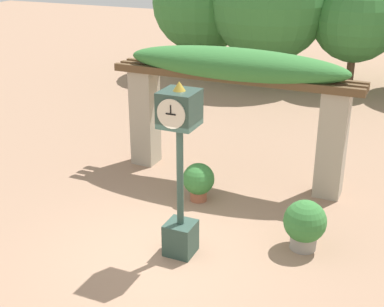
# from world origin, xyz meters

# --- Properties ---
(ground_plane) EXTENTS (60.00, 60.00, 0.00)m
(ground_plane) POSITION_xyz_m (0.00, 0.00, 0.00)
(ground_plane) COLOR #9E7A60
(pedestal_clock) EXTENTS (0.59, 0.64, 3.16)m
(pedestal_clock) POSITION_xyz_m (0.29, 0.12, 1.72)
(pedestal_clock) COLOR #2D473D
(pedestal_clock) RESTS_ON ground
(pergola) EXTENTS (5.67, 1.16, 3.04)m
(pergola) POSITION_xyz_m (0.00, 3.54, 2.29)
(pergola) COLOR #A89E89
(pergola) RESTS_ON ground
(potted_plant_near_left) EXTENTS (0.78, 0.78, 0.94)m
(potted_plant_near_left) POSITION_xyz_m (2.27, 1.16, 0.51)
(potted_plant_near_left) COLOR gray
(potted_plant_near_left) RESTS_ON ground
(potted_plant_near_right) EXTENTS (0.68, 0.68, 0.84)m
(potted_plant_near_right) POSITION_xyz_m (-0.23, 2.14, 0.46)
(potted_plant_near_right) COLOR #9E563D
(potted_plant_near_right) RESTS_ON ground
(tree_line) EXTENTS (13.24, 5.28, 5.18)m
(tree_line) POSITION_xyz_m (-0.48, 12.82, 2.88)
(tree_line) COLOR brown
(tree_line) RESTS_ON ground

